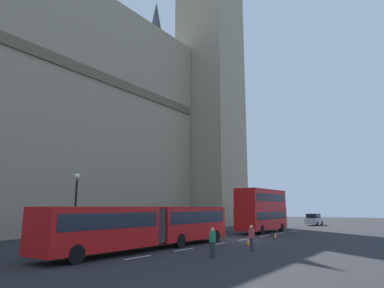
{
  "coord_description": "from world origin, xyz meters",
  "views": [
    {
      "loc": [
        -28.32,
        -14.38,
        2.86
      ],
      "look_at": [
        -0.76,
        4.64,
        9.03
      ],
      "focal_mm": 32.22,
      "sensor_mm": 36.0,
      "label": 1
    }
  ],
  "objects_px": {
    "traffic_cone_west": "(248,241)",
    "pedestrian_near_cones": "(213,241)",
    "traffic_cone_middle": "(275,235)",
    "street_lamp": "(76,205)",
    "pedestrian_by_kerb": "(252,237)",
    "sedan_lead": "(314,219)",
    "articulated_bus": "(150,224)",
    "double_decker_bus": "(262,209)"
  },
  "relations": [
    {
      "from": "traffic_cone_west",
      "to": "pedestrian_near_cones",
      "type": "relative_size",
      "value": 0.34
    },
    {
      "from": "traffic_cone_middle",
      "to": "street_lamp",
      "type": "xyz_separation_m",
      "value": [
        -16.06,
        8.45,
        2.77
      ]
    },
    {
      "from": "traffic_cone_west",
      "to": "pedestrian_by_kerb",
      "type": "relative_size",
      "value": 0.34
    },
    {
      "from": "sedan_lead",
      "to": "traffic_cone_west",
      "type": "distance_m",
      "value": 33.37
    },
    {
      "from": "articulated_bus",
      "to": "traffic_cone_middle",
      "type": "xyz_separation_m",
      "value": [
        13.22,
        -3.95,
        -1.46
      ]
    },
    {
      "from": "traffic_cone_middle",
      "to": "pedestrian_by_kerb",
      "type": "distance_m",
      "value": 10.43
    },
    {
      "from": "double_decker_bus",
      "to": "sedan_lead",
      "type": "relative_size",
      "value": 2.11
    },
    {
      "from": "sedan_lead",
      "to": "traffic_cone_middle",
      "type": "relative_size",
      "value": 7.59
    },
    {
      "from": "double_decker_bus",
      "to": "traffic_cone_west",
      "type": "height_order",
      "value": "double_decker_bus"
    },
    {
      "from": "traffic_cone_middle",
      "to": "traffic_cone_west",
      "type": "bearing_deg",
      "value": -177.15
    },
    {
      "from": "double_decker_bus",
      "to": "traffic_cone_middle",
      "type": "bearing_deg",
      "value": -147.7
    },
    {
      "from": "sedan_lead",
      "to": "street_lamp",
      "type": "height_order",
      "value": "street_lamp"
    },
    {
      "from": "traffic_cone_west",
      "to": "traffic_cone_middle",
      "type": "relative_size",
      "value": 1.0
    },
    {
      "from": "traffic_cone_west",
      "to": "street_lamp",
      "type": "xyz_separation_m",
      "value": [
        -9.44,
        8.78,
        2.77
      ]
    },
    {
      "from": "sedan_lead",
      "to": "street_lamp",
      "type": "relative_size",
      "value": 0.83
    },
    {
      "from": "sedan_lead",
      "to": "traffic_cone_west",
      "type": "height_order",
      "value": "sedan_lead"
    },
    {
      "from": "street_lamp",
      "to": "pedestrian_by_kerb",
      "type": "height_order",
      "value": "street_lamp"
    },
    {
      "from": "articulated_bus",
      "to": "traffic_cone_west",
      "type": "bearing_deg",
      "value": -32.96
    },
    {
      "from": "traffic_cone_middle",
      "to": "pedestrian_near_cones",
      "type": "relative_size",
      "value": 0.34
    },
    {
      "from": "double_decker_bus",
      "to": "pedestrian_near_cones",
      "type": "relative_size",
      "value": 5.51
    },
    {
      "from": "traffic_cone_west",
      "to": "traffic_cone_middle",
      "type": "bearing_deg",
      "value": 2.85
    },
    {
      "from": "traffic_cone_west",
      "to": "pedestrian_by_kerb",
      "type": "xyz_separation_m",
      "value": [
        -3.53,
        -1.98,
        0.63
      ]
    },
    {
      "from": "traffic_cone_middle",
      "to": "street_lamp",
      "type": "distance_m",
      "value": 18.36
    },
    {
      "from": "articulated_bus",
      "to": "traffic_cone_middle",
      "type": "relative_size",
      "value": 29.27
    },
    {
      "from": "articulated_bus",
      "to": "pedestrian_by_kerb",
      "type": "bearing_deg",
      "value": -63.9
    },
    {
      "from": "traffic_cone_west",
      "to": "street_lamp",
      "type": "bearing_deg",
      "value": 137.05
    },
    {
      "from": "sedan_lead",
      "to": "traffic_cone_middle",
      "type": "distance_m",
      "value": 26.76
    },
    {
      "from": "traffic_cone_west",
      "to": "pedestrian_near_cones",
      "type": "xyz_separation_m",
      "value": [
        -7.45,
        -1.34,
        0.63
      ]
    },
    {
      "from": "traffic_cone_middle",
      "to": "street_lamp",
      "type": "bearing_deg",
      "value": 152.24
    },
    {
      "from": "street_lamp",
      "to": "pedestrian_near_cones",
      "type": "height_order",
      "value": "street_lamp"
    },
    {
      "from": "sedan_lead",
      "to": "traffic_cone_middle",
      "type": "bearing_deg",
      "value": -172.01
    },
    {
      "from": "double_decker_bus",
      "to": "pedestrian_near_cones",
      "type": "distance_m",
      "value": 21.16
    },
    {
      "from": "articulated_bus",
      "to": "double_decker_bus",
      "type": "height_order",
      "value": "double_decker_bus"
    },
    {
      "from": "double_decker_bus",
      "to": "traffic_cone_middle",
      "type": "height_order",
      "value": "double_decker_bus"
    },
    {
      "from": "articulated_bus",
      "to": "pedestrian_near_cones",
      "type": "xyz_separation_m",
      "value": [
        -0.85,
        -5.62,
        -0.83
      ]
    },
    {
      "from": "sedan_lead",
      "to": "traffic_cone_middle",
      "type": "xyz_separation_m",
      "value": [
        -26.49,
        -3.72,
        -0.63
      ]
    },
    {
      "from": "double_decker_bus",
      "to": "street_lamp",
      "type": "xyz_separation_m",
      "value": [
        -22.31,
        4.5,
        0.35
      ]
    },
    {
      "from": "sedan_lead",
      "to": "pedestrian_near_cones",
      "type": "distance_m",
      "value": 40.92
    },
    {
      "from": "street_lamp",
      "to": "sedan_lead",
      "type": "bearing_deg",
      "value": -6.35
    },
    {
      "from": "traffic_cone_middle",
      "to": "sedan_lead",
      "type": "bearing_deg",
      "value": 7.99
    },
    {
      "from": "double_decker_bus",
      "to": "street_lamp",
      "type": "bearing_deg",
      "value": 168.58
    },
    {
      "from": "traffic_cone_middle",
      "to": "street_lamp",
      "type": "height_order",
      "value": "street_lamp"
    }
  ]
}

